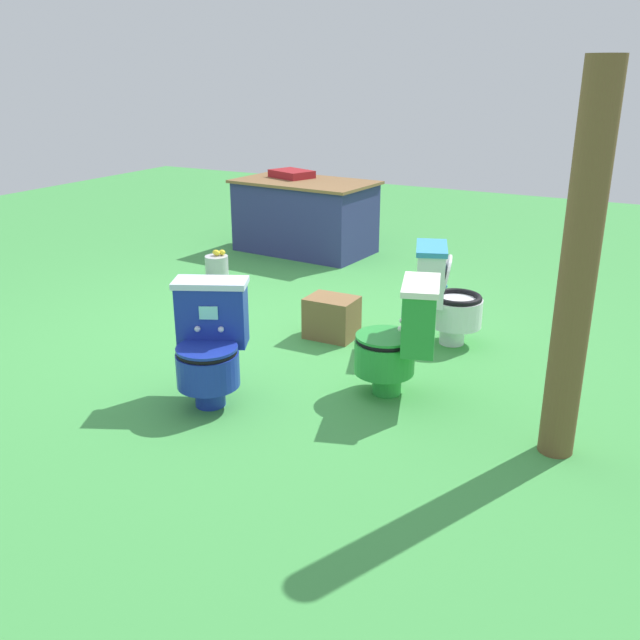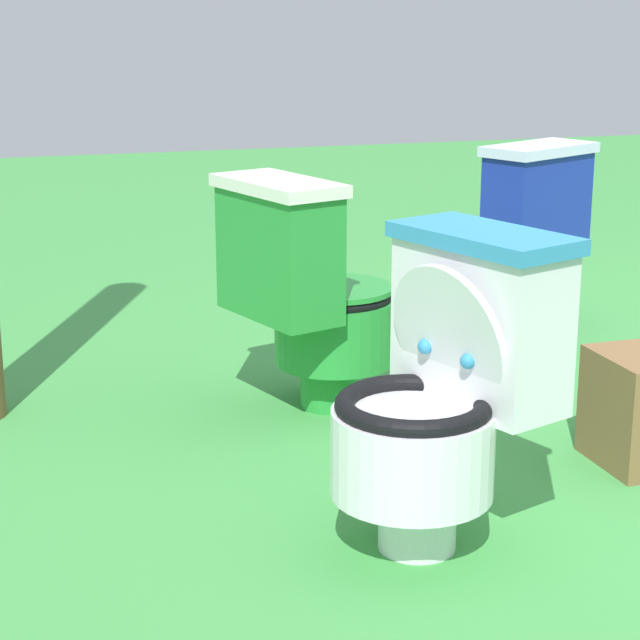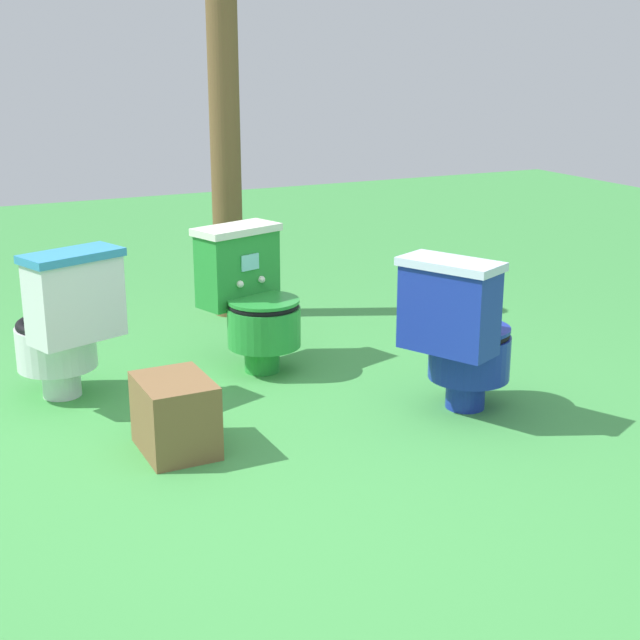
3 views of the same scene
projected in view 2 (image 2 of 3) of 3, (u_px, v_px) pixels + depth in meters
toilet_white at (444, 388)px, 2.62m from camera, size 0.60×0.55×0.73m
toilet_blue at (511, 238)px, 4.30m from camera, size 0.58×0.62×0.73m
toilet_green at (310, 294)px, 3.47m from camera, size 0.59×0.54×0.73m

